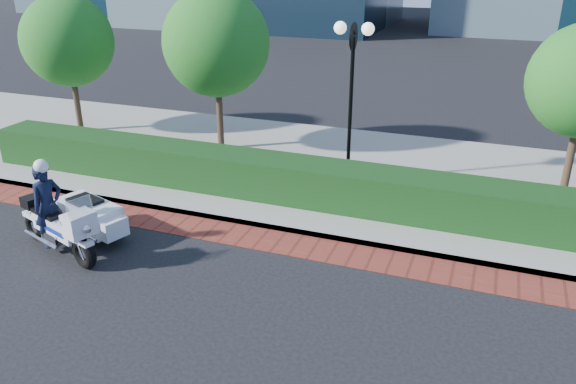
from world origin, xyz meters
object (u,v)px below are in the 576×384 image
(tree_b, at_px, (216,43))
(tree_a, at_px, (68,41))
(lamppost, at_px, (352,79))
(police_motorcycle, at_px, (69,216))

(tree_b, bearing_deg, tree_a, 180.00)
(lamppost, distance_m, police_motorcycle, 7.52)
(police_motorcycle, bearing_deg, lamppost, 67.37)
(lamppost, height_order, tree_b, tree_b)
(tree_b, bearing_deg, police_motorcycle, -91.89)
(tree_b, relative_size, police_motorcycle, 1.95)
(lamppost, distance_m, tree_b, 4.71)
(tree_a, distance_m, police_motorcycle, 8.90)
(lamppost, height_order, tree_a, tree_a)
(tree_b, height_order, police_motorcycle, tree_b)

